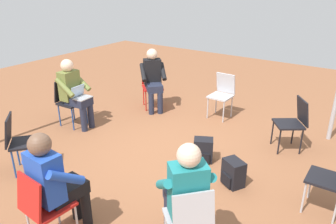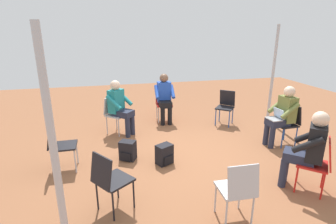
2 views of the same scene
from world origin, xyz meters
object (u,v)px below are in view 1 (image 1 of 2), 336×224
(chair_southwest, at_px, (20,139))
(chair_northeast, at_px, (294,121))
(chair_north, at_px, (222,92))
(chair_southeast, at_px, (190,219))
(chair_northwest, at_px, (152,84))
(person_with_laptop, at_px, (74,90))
(person_in_black, at_px, (153,77))
(person_in_blue, at_px, (55,180))
(person_in_teal, at_px, (185,191))
(chair_east, at_px, (334,177))
(backpack_by_empty_chair, at_px, (203,151))
(chair_west, at_px, (68,99))
(chair_south, at_px, (43,204))
(backpack_near_laptop_user, at_px, (233,174))

(chair_southwest, distance_m, chair_northeast, 4.03)
(chair_north, bearing_deg, chair_southeast, 112.74)
(chair_northwest, distance_m, person_with_laptop, 1.68)
(chair_southwest, bearing_deg, person_in_black, 128.29)
(person_in_blue, bearing_deg, person_in_black, 115.32)
(person_in_black, xyz_separation_m, person_in_teal, (2.52, -2.84, 0.00))
(chair_east, height_order, person_with_laptop, person_with_laptop)
(chair_north, distance_m, backpack_by_empty_chair, 1.80)
(chair_southwest, height_order, person_with_laptop, person_with_laptop)
(chair_west, distance_m, chair_east, 4.43)
(chair_west, relative_size, chair_northeast, 1.00)
(chair_south, xyz_separation_m, person_in_blue, (0.01, 0.17, 0.20))
(backpack_near_laptop_user, bearing_deg, chair_northeast, 76.51)
(person_in_teal, relative_size, backpack_by_empty_chair, 3.44)
(chair_west, height_order, chair_south, same)
(chair_southwest, relative_size, chair_southeast, 1.00)
(chair_east, xyz_separation_m, person_with_laptop, (-4.26, -0.03, 0.20))
(chair_west, bearing_deg, person_in_black, 147.49)
(person_with_laptop, bearing_deg, backpack_near_laptop_user, 85.07)
(backpack_near_laptop_user, distance_m, backpack_by_empty_chair, 0.69)
(person_in_black, bearing_deg, chair_south, 64.06)
(chair_west, relative_size, chair_northwest, 1.00)
(chair_south, bearing_deg, person_in_blue, 90.00)
(chair_south, distance_m, person_in_black, 3.84)
(chair_south, bearing_deg, backpack_by_empty_chair, 81.50)
(person_in_black, relative_size, person_in_blue, 1.00)
(chair_southwest, xyz_separation_m, backpack_by_empty_chair, (1.95, 1.67, -0.34))
(chair_northwest, relative_size, backpack_by_empty_chair, 2.36)
(chair_north, xyz_separation_m, person_in_teal, (1.20, -3.28, 0.20))
(chair_northeast, height_order, backpack_near_laptop_user, chair_northeast)
(chair_southwest, relative_size, person_in_blue, 0.69)
(chair_northwest, distance_m, person_in_black, 0.26)
(chair_southwest, xyz_separation_m, chair_north, (1.42, 3.36, 0.00))
(person_in_black, bearing_deg, chair_north, 152.07)
(backpack_by_empty_chair, bearing_deg, chair_northwest, 145.65)
(chair_southwest, relative_size, chair_south, 1.00)
(chair_northeast, height_order, backpack_by_empty_chair, chair_northeast)
(chair_south, xyz_separation_m, backpack_by_empty_chair, (0.51, 2.35, -0.34))
(chair_northeast, xyz_separation_m, person_in_black, (-2.82, 0.12, 0.20))
(person_in_blue, height_order, backpack_near_laptop_user, person_in_blue)
(chair_east, distance_m, backpack_by_empty_chair, 1.80)
(chair_northeast, height_order, person_in_blue, person_in_blue)
(chair_south, xyz_separation_m, person_in_black, (-1.35, 3.59, 0.20))
(chair_northwest, bearing_deg, chair_southwest, 43.89)
(chair_north, height_order, chair_northwest, same)
(chair_northeast, height_order, chair_northwest, same)
(chair_south, relative_size, person_in_black, 0.69)
(person_in_blue, bearing_deg, backpack_near_laptop_user, 62.89)
(backpack_near_laptop_user, bearing_deg, chair_southeast, -83.08)
(chair_southwest, distance_m, backpack_near_laptop_user, 2.94)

